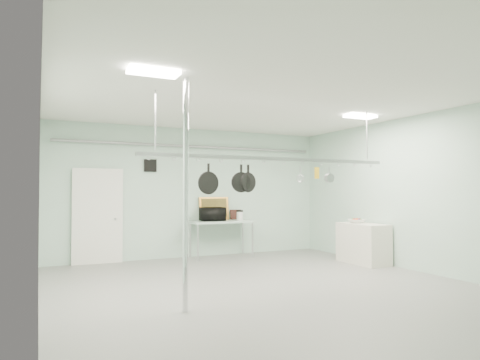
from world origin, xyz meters
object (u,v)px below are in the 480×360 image
pot_rack (274,157)px  microwave (213,214)px  side_cabinet (363,243)px  skillet_right (248,178)px  prep_table (222,224)px  coffee_canister (240,216)px  skillet_mid (241,178)px  chrome_pole (186,194)px  fruit_bowl (357,221)px  skillet_left (208,178)px

pot_rack → microwave: (0.16, 3.29, -1.16)m
side_cabinet → skillet_right: 3.88m
prep_table → coffee_canister: coffee_canister is taller
skillet_mid → skillet_right: (0.13, 0.00, -0.00)m
chrome_pole → side_cabinet: chrome_pole is taller
coffee_canister → fruit_bowl: bearing=-42.7°
skillet_mid → chrome_pole: bearing=-134.8°
chrome_pole → prep_table: 4.85m
prep_table → microwave: (-0.24, -0.01, 0.24)m
coffee_canister → microwave: bearing=171.6°
chrome_pole → skillet_right: 1.68m
pot_rack → skillet_right: (-0.50, 0.00, -0.38)m
skillet_mid → coffee_canister: bearing=74.9°
microwave → fruit_bowl: bearing=151.1°
side_cabinet → microwave: 3.61m
microwave → chrome_pole: bearing=71.1°
side_cabinet → prep_table: bearing=139.2°
skillet_right → side_cabinet: bearing=0.8°
pot_rack → skillet_right: bearing=180.0°
fruit_bowl → chrome_pole: bearing=-155.7°
fruit_bowl → skillet_left: bearing=-162.9°
pot_rack → skillet_left: size_ratio=9.85×
pot_rack → skillet_mid: bearing=180.0°
skillet_left → side_cabinet: bearing=8.1°
skillet_mid → microwave: bearing=86.4°
prep_table → fruit_bowl: size_ratio=4.42×
side_cabinet → coffee_canister: coffee_canister is taller
side_cabinet → skillet_mid: size_ratio=2.59×
chrome_pole → prep_table: bearing=61.3°
coffee_canister → skillet_right: (-1.35, -3.19, 0.84)m
fruit_bowl → skillet_mid: 3.89m
chrome_pole → pot_rack: 2.19m
skillet_left → skillet_right: same height
coffee_canister → skillet_mid: (-1.48, -3.19, 0.84)m
prep_table → pot_rack: size_ratio=0.33×
pot_rack → coffee_canister: pot_rack is taller
coffee_canister → side_cabinet: bearing=-44.9°
prep_table → coffee_canister: (0.45, -0.11, 0.18)m
pot_rack → skillet_mid: size_ratio=10.38×
prep_table → skillet_mid: size_ratio=3.46×
pot_rack → fruit_bowl: bearing=23.6°
fruit_bowl → skillet_left: 4.43m
chrome_pole → coffee_canister: size_ratio=14.89×
side_cabinet → skillet_right: size_ratio=2.58×
skillet_left → skillet_mid: size_ratio=1.05×
chrome_pole → microwave: 4.70m
side_cabinet → skillet_mid: bearing=-162.9°
prep_table → pot_rack: (-0.40, -3.30, 1.40)m
skillet_mid → skillet_right: same height
coffee_canister → skillet_right: 3.57m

